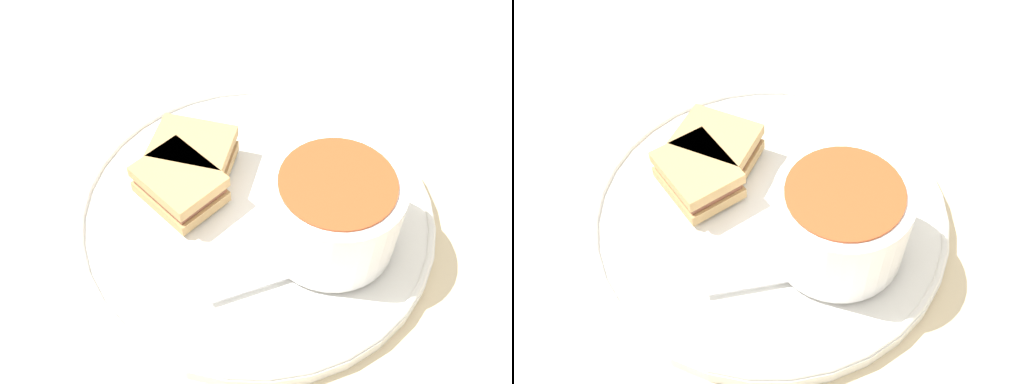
% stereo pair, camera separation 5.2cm
% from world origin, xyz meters
% --- Properties ---
extents(ground_plane, '(2.40, 2.40, 0.00)m').
position_xyz_m(ground_plane, '(0.00, 0.00, 0.00)').
color(ground_plane, beige).
extents(plate, '(0.32, 0.32, 0.02)m').
position_xyz_m(plate, '(0.00, 0.00, 0.01)').
color(plate, white).
rests_on(plate, ground_plane).
extents(soup_bowl, '(0.11, 0.11, 0.07)m').
position_xyz_m(soup_bowl, '(-0.06, -0.03, 0.06)').
color(soup_bowl, white).
rests_on(soup_bowl, plate).
extents(spoon, '(0.05, 0.11, 0.01)m').
position_xyz_m(spoon, '(-0.08, 0.01, 0.02)').
color(spoon, silver).
rests_on(spoon, plate).
extents(sandwich_half_near, '(0.09, 0.09, 0.03)m').
position_xyz_m(sandwich_half_near, '(0.08, 0.02, 0.04)').
color(sandwich_half_near, tan).
rests_on(sandwich_half_near, plate).
extents(sandwich_half_far, '(0.08, 0.07, 0.03)m').
position_xyz_m(sandwich_half_far, '(0.05, 0.05, 0.04)').
color(sandwich_half_far, tan).
rests_on(sandwich_half_far, plate).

